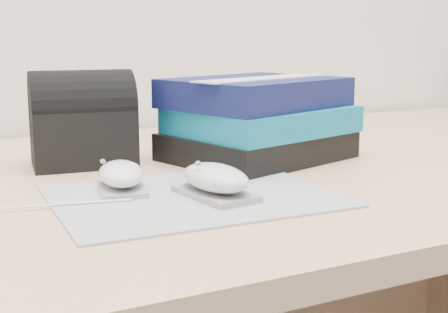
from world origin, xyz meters
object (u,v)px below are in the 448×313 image
desk (228,296)px  pouch (82,120)px  mouse_front (215,180)px  mouse_rear (121,176)px  book_stack (258,119)px

desk → pouch: size_ratio=10.32×
desk → mouse_front: bearing=-120.8°
mouse_rear → book_stack: bearing=23.1°
desk → mouse_rear: size_ratio=15.11×
mouse_front → desk: bearing=59.2°
book_stack → pouch: size_ratio=1.93×
book_stack → pouch: 0.26m
desk → pouch: pouch is taller
mouse_rear → desk: bearing=33.3°
mouse_front → mouse_rear: bearing=138.5°
pouch → book_stack: bearing=-16.1°
mouse_rear → pouch: pouch is taller
desk → pouch: 0.38m
mouse_front → book_stack: 0.25m
book_stack → mouse_rear: bearing=-156.9°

